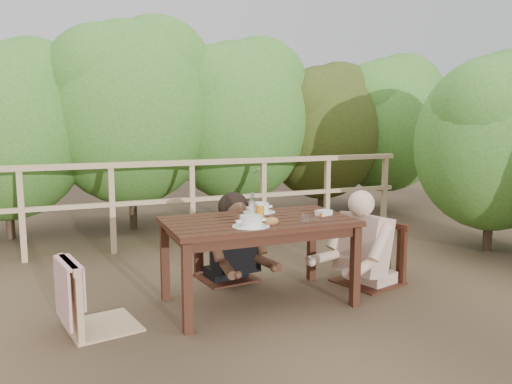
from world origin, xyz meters
name	(u,v)px	position (x,y,z in m)	size (l,w,h in m)	color
ground	(258,303)	(0.00, 0.00, 0.00)	(60.00, 60.00, 0.00)	brown
table	(258,262)	(0.00, 0.00, 0.34)	(1.47, 0.83, 0.68)	black
chair_left	(100,260)	(-1.22, -0.02, 0.49)	(0.49, 0.49, 0.98)	tan
chair_far	(226,227)	(-0.04, 0.68, 0.49)	(0.49, 0.49, 0.98)	black
chair_right	(369,227)	(1.11, 0.08, 0.52)	(0.51, 0.51, 1.03)	black
woman	(225,212)	(-0.04, 0.70, 0.63)	(0.51, 0.63, 1.26)	black
diner_right	(373,206)	(1.14, 0.08, 0.71)	(0.57, 0.70, 1.41)	tan
railing	(192,203)	(0.00, 2.00, 0.51)	(5.60, 0.10, 1.01)	tan
hedge_row	(196,88)	(0.40, 3.20, 1.90)	(6.60, 1.60, 3.80)	#3A6A24
soup_near	(251,222)	(-0.16, -0.23, 0.73)	(0.28, 0.28, 0.09)	white
soup_far	(259,208)	(0.12, 0.27, 0.72)	(0.27, 0.27, 0.09)	silver
bread_roll	(272,221)	(0.02, -0.22, 0.71)	(0.11, 0.09, 0.07)	#B28436
beer_glass	(260,211)	(0.02, 0.01, 0.75)	(0.07, 0.07, 0.14)	orange
bottle	(252,206)	(-0.03, 0.05, 0.79)	(0.05, 0.05, 0.22)	silver
tumbler	(305,219)	(0.28, -0.27, 0.72)	(0.07, 0.07, 0.08)	silver
butter_tub	(324,214)	(0.56, -0.06, 0.71)	(0.13, 0.09, 0.05)	white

